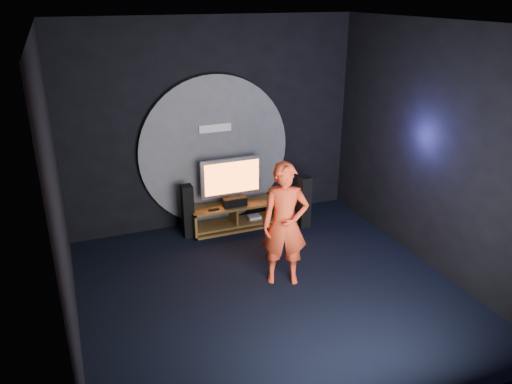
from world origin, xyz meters
TOP-DOWN VIEW (x-y plane):
  - floor at (0.00, 0.00)m, footprint 5.00×5.00m
  - back_wall at (0.00, 2.50)m, footprint 5.00×0.04m
  - front_wall at (0.00, -2.50)m, footprint 5.00×0.04m
  - left_wall at (-2.50, 0.00)m, footprint 0.04×5.00m
  - right_wall at (2.50, 0.00)m, footprint 0.04×5.00m
  - ceiling at (0.00, 0.00)m, footprint 5.00×5.00m
  - wall_disc_panel at (0.00, 2.44)m, footprint 2.60×0.11m
  - media_console at (0.19, 2.05)m, footprint 1.49×0.45m
  - tv at (0.18, 2.12)m, footprint 1.07×0.22m
  - center_speaker at (0.18, 1.97)m, footprint 0.40×0.15m
  - remote at (-0.20, 1.93)m, footprint 0.18×0.05m
  - tower_speaker_left at (-0.62, 2.04)m, footprint 0.18×0.20m
  - tower_speaker_right at (1.35, 1.69)m, footprint 0.18×0.20m
  - subwoofer at (1.03, 1.71)m, footprint 0.29×0.29m
  - player at (0.29, 0.20)m, footprint 0.75×0.62m

SIDE VIEW (x-z plane):
  - floor at x=0.00m, z-range 0.00..0.00m
  - subwoofer at x=1.03m, z-range 0.00..0.32m
  - media_console at x=0.19m, z-range -0.03..0.42m
  - tower_speaker_left at x=-0.62m, z-range 0.00..0.91m
  - tower_speaker_right at x=1.35m, z-range 0.00..0.91m
  - remote at x=-0.20m, z-range 0.45..0.47m
  - center_speaker at x=0.18m, z-range 0.45..0.60m
  - player at x=0.29m, z-range 0.00..1.76m
  - tv at x=0.18m, z-range 0.49..1.29m
  - wall_disc_panel at x=0.00m, z-range 0.00..2.60m
  - back_wall at x=0.00m, z-range 0.00..3.50m
  - front_wall at x=0.00m, z-range 0.00..3.50m
  - left_wall at x=-2.50m, z-range 0.00..3.50m
  - right_wall at x=2.50m, z-range 0.00..3.50m
  - ceiling at x=0.00m, z-range 3.50..3.51m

